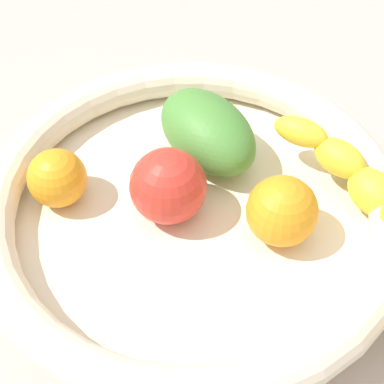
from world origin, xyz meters
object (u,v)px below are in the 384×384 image
orange_front (282,211)px  orange_mid_left (57,178)px  fruit_bowl (192,209)px  tomato_red (168,186)px  banana_draped_left (377,208)px  mango_green (207,132)px

orange_front → orange_mid_left: bearing=116.6°
fruit_bowl → orange_mid_left: 12.19cm
orange_front → tomato_red: size_ratio=0.91×
banana_draped_left → fruit_bowl: bearing=121.7°
fruit_bowl → tomato_red: 3.34cm
orange_mid_left → mango_green: (12.54, -7.08, 0.50)cm
orange_mid_left → tomato_red: size_ratio=0.79×
fruit_bowl → orange_mid_left: orange_mid_left is taller
banana_draped_left → tomato_red: (-9.16, 15.08, 0.29)cm
banana_draped_left → orange_front: size_ratio=3.54×
orange_front → tomato_red: bearing=113.7°
banana_draped_left → mango_green: mango_green is taller
fruit_bowl → tomato_red: tomato_red is taller
banana_draped_left → orange_front: 8.01cm
banana_draped_left → mango_green: (-1.52, 16.68, 0.09)cm
fruit_bowl → orange_front: (2.97, -7.18, 2.29)cm
fruit_bowl → mango_green: bearing=27.2°
fruit_bowl → tomato_red: (-0.98, 1.83, 2.61)cm
banana_draped_left → tomato_red: size_ratio=3.21×
fruit_bowl → mango_green: mango_green is taller
fruit_bowl → banana_draped_left: size_ratio=1.75×
fruit_bowl → orange_front: orange_front is taller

